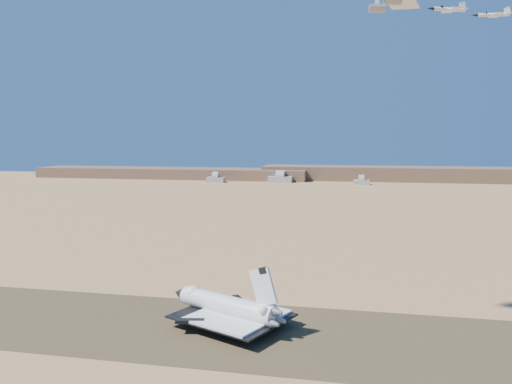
% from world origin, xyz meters
% --- Properties ---
extents(ground, '(1200.00, 1200.00, 0.00)m').
position_xyz_m(ground, '(0.00, 0.00, 0.00)').
color(ground, '#AE814D').
rests_on(ground, ground).
extents(runway, '(600.00, 50.00, 0.06)m').
position_xyz_m(runway, '(0.00, 0.00, 0.03)').
color(runway, brown).
rests_on(runway, ground).
extents(ridgeline, '(960.00, 90.00, 18.00)m').
position_xyz_m(ridgeline, '(65.32, 527.31, 7.63)').
color(ridgeline, brown).
rests_on(ridgeline, ground).
extents(hangars, '(200.50, 29.50, 30.00)m').
position_xyz_m(hangars, '(-64.00, 478.43, 4.83)').
color(hangars, '#9F9B8D').
rests_on(hangars, ground).
extents(shuttle, '(41.62, 35.52, 20.27)m').
position_xyz_m(shuttle, '(-3.30, 4.43, 5.45)').
color(shuttle, white).
rests_on(shuttle, runway).
extents(crew_a, '(0.60, 0.77, 1.86)m').
position_xyz_m(crew_a, '(3.80, -3.76, 0.99)').
color(crew_a, orange).
rests_on(crew_a, runway).
extents(crew_b, '(0.87, 0.97, 1.74)m').
position_xyz_m(crew_b, '(5.59, -2.11, 0.93)').
color(crew_b, orange).
rests_on(crew_b, runway).
extents(crew_c, '(1.04, 0.93, 1.60)m').
position_xyz_m(crew_c, '(4.44, -4.78, 0.86)').
color(crew_c, orange).
rests_on(crew_c, runway).
extents(chase_jet_c, '(14.68, 8.66, 3.77)m').
position_xyz_m(chase_jet_c, '(64.98, 57.41, 101.59)').
color(chase_jet_c, silver).
extents(chase_jet_d, '(14.69, 7.98, 3.66)m').
position_xyz_m(chase_jet_d, '(83.97, 75.34, 102.99)').
color(chase_jet_d, silver).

